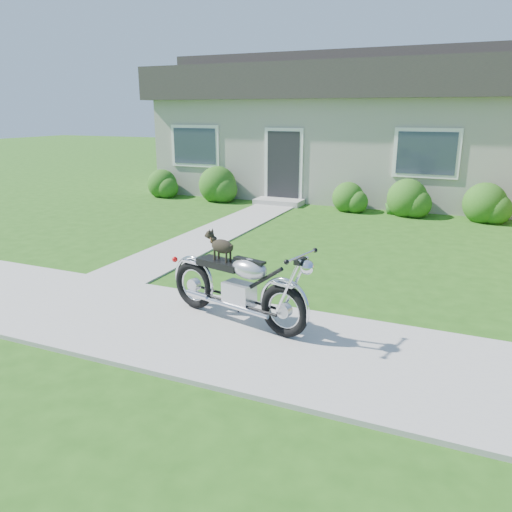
% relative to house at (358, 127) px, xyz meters
% --- Properties ---
extents(ground, '(80.00, 80.00, 0.00)m').
position_rel_house_xyz_m(ground, '(0.00, -11.99, -2.16)').
color(ground, '#235114').
rests_on(ground, ground).
extents(sidewalk, '(24.00, 2.20, 0.04)m').
position_rel_house_xyz_m(sidewalk, '(0.00, -11.99, -2.14)').
color(sidewalk, '#9E9B93').
rests_on(sidewalk, ground).
extents(walkway, '(1.20, 8.00, 0.03)m').
position_rel_house_xyz_m(walkway, '(-1.50, -6.99, -2.14)').
color(walkway, '#9E9B93').
rests_on(walkway, ground).
extents(house, '(12.60, 7.03, 4.50)m').
position_rel_house_xyz_m(house, '(0.00, 0.00, 0.00)').
color(house, '#A5A095').
rests_on(house, ground).
extents(shrub_row, '(10.52, 1.15, 1.15)m').
position_rel_house_xyz_m(shrub_row, '(-0.41, -3.49, -1.72)').
color(shrub_row, '#295A17').
rests_on(shrub_row, ground).
extents(potted_plant_left, '(0.66, 0.76, 0.81)m').
position_rel_house_xyz_m(potted_plant_left, '(-3.36, -3.44, -1.75)').
color(potted_plant_left, '#205717').
rests_on(potted_plant_left, ground).
extents(potted_plant_right, '(0.42, 0.42, 0.68)m').
position_rel_house_xyz_m(potted_plant_right, '(1.80, -3.44, -1.82)').
color(potted_plant_right, '#2A661C').
rests_on(potted_plant_right, ground).
extents(motorcycle_with_dog, '(2.19, 0.84, 1.15)m').
position_rel_house_xyz_m(motorcycle_with_dog, '(1.13, -11.65, -1.61)').
color(motorcycle_with_dog, black).
rests_on(motorcycle_with_dog, sidewalk).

